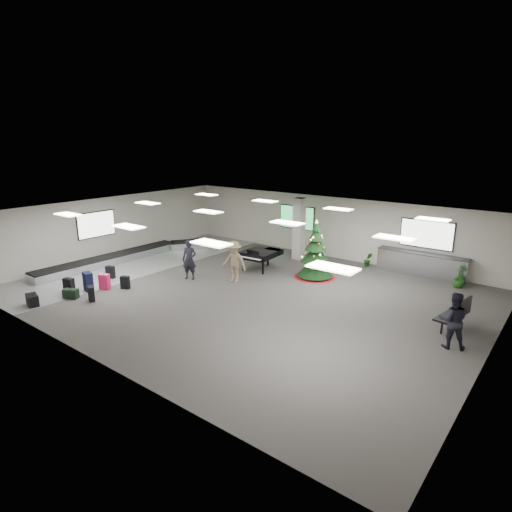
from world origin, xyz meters
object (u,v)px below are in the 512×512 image
Objects in this scene: traveler_a at (189,260)px; traveler_b at (234,262)px; pink_suitcase at (104,282)px; potted_plant_right at (459,278)px; bench at (456,313)px; potted_plant_left at (368,260)px; traveler_bench at (453,320)px; grand_piano at (260,254)px; baggage_carousel at (128,256)px; christmas_tree at (315,258)px; service_counter at (421,264)px.

traveler_b reaches higher than traveler_a.
pink_suitcase is 14.94m from potted_plant_right.
potted_plant_left is (-5.24, 4.99, -0.22)m from bench.
traveler_b is (-8.94, -0.78, 0.34)m from bench.
traveler_bench is at bearing -9.42° from pink_suitcase.
potted_plant_left is (5.52, 6.73, -0.54)m from traveler_a.
baggage_carousel is at bearing -158.81° from grand_piano.
bench is at bearing -78.22° from potted_plant_right.
traveler_b reaches higher than bench.
baggage_carousel is at bearing -157.47° from potted_plant_right.
pink_suitcase is 7.15m from grand_piano.
potted_plant_right is (-0.93, 4.47, -0.17)m from bench.
bench is at bearing -16.58° from christmas_tree.
baggage_carousel is 14.37× the size of pink_suitcase.
pink_suitcase is (-9.87, -10.02, -0.22)m from service_counter.
service_counter is at bearing 40.82° from christmas_tree.
traveler_b is 9.21m from traveler_bench.
pink_suitcase is 0.37× the size of traveler_a.
traveler_a is (1.84, 3.14, 0.57)m from pink_suitcase.
traveler_b is at bearing 7.00° from baggage_carousel.
traveler_bench is (9.18, -0.66, -0.04)m from traveler_b.
christmas_tree is at bearing 23.47° from pink_suitcase.
potted_plant_left is (-5.48, 6.43, -0.52)m from traveler_bench.
potted_plant_left is (7.35, 9.87, 0.03)m from pink_suitcase.
grand_piano is (3.40, 6.27, 0.43)m from pink_suitcase.
baggage_carousel is 3.60× the size of christmas_tree.
traveler_bench is (2.96, -6.58, 0.33)m from service_counter.
pink_suitcase is 3.68m from traveler_a.
potted_plant_left is (3.70, 5.77, -0.56)m from traveler_b.
pink_suitcase is 13.50m from bench.
traveler_b is at bearing 4.37° from traveler_a.
pink_suitcase is 5.52m from traveler_b.
traveler_bench is at bearing -70.47° from bench.
traveler_b is 1.04× the size of traveler_bench.
service_counter is 7.48m from grand_piano.
christmas_tree is (9.11, 3.51, 0.71)m from baggage_carousel.
baggage_carousel is at bearing 107.69° from pink_suitcase.
pink_suitcase is at bearing -126.69° from potted_plant_left.
christmas_tree reaches higher than traveler_a.
potted_plant_left is 4.34m from potted_plant_right.
traveler_a is (-8.04, -6.88, 0.36)m from service_counter.
service_counter is 14.07m from pink_suitcase.
traveler_bench is 2.47× the size of potted_plant_left.
grand_piano is at bearing -178.62° from bench.
pink_suitcase is at bearing -139.68° from traveler_b.
baggage_carousel is 2.40× the size of service_counter.
traveler_bench reaches higher than potted_plant_right.
baggage_carousel is at bearing -158.92° from christmas_tree.
grand_piano is 1.16× the size of bench.
traveler_a is at bearing -19.49° from traveler_bench.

